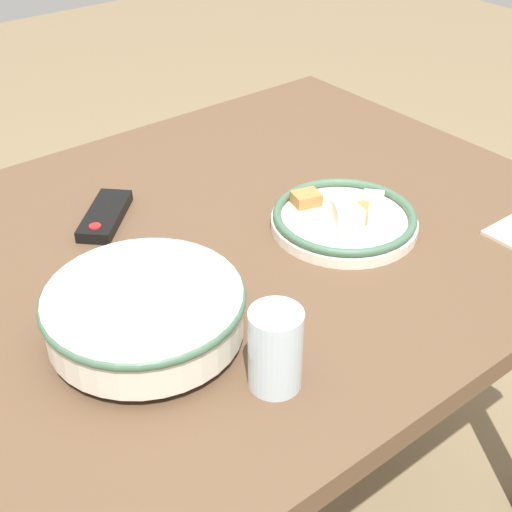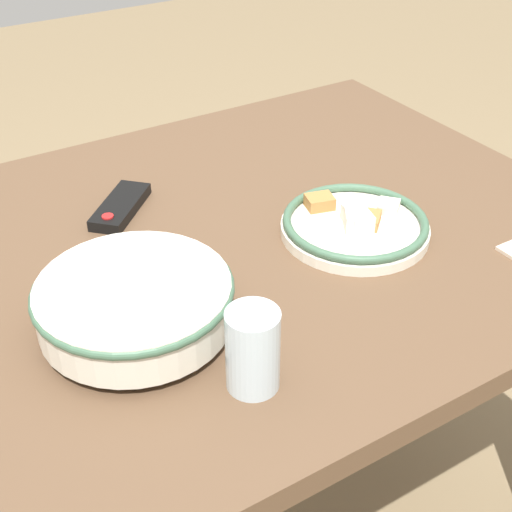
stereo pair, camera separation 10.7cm
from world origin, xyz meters
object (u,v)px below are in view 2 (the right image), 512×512
at_px(food_plate, 355,224).
at_px(tv_remote, 120,207).
at_px(noodle_bowl, 135,303).
at_px(drinking_glass, 253,350).

xyz_separation_m(food_plate, tv_remote, (-0.31, 0.27, -0.01)).
height_order(noodle_bowl, drinking_glass, drinking_glass).
bearing_deg(food_plate, drinking_glass, -147.16).
xyz_separation_m(noodle_bowl, food_plate, (0.41, 0.04, -0.03)).
distance_m(tv_remote, drinking_glass, 0.49).
bearing_deg(noodle_bowl, tv_remote, 71.41).
relative_size(tv_remote, drinking_glass, 1.29).
distance_m(noodle_bowl, tv_remote, 0.33).
height_order(noodle_bowl, tv_remote, noodle_bowl).
relative_size(food_plate, drinking_glass, 2.18).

